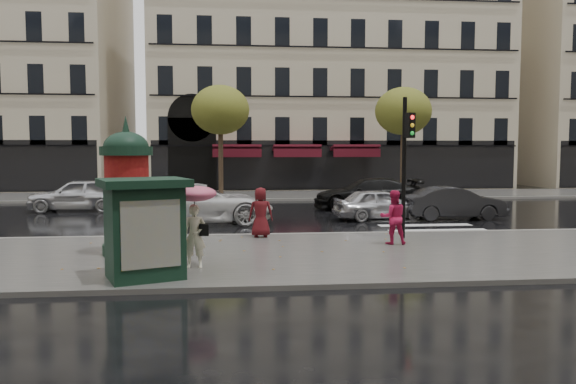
{
  "coord_description": "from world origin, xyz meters",
  "views": [
    {
      "loc": [
        -1.38,
        -15.31,
        2.93
      ],
      "look_at": [
        0.32,
        1.5,
        1.62
      ],
      "focal_mm": 35.0,
      "sensor_mm": 36.0,
      "label": 1
    }
  ],
  "objects": [
    {
      "name": "bldg_far_corner",
      "position": [
        6.0,
        30.0,
        11.31
      ],
      "size": [
        26.0,
        14.0,
        22.9
      ],
      "color": "#B7A88C",
      "rests_on": "ground"
    },
    {
      "name": "newsstand",
      "position": [
        -3.27,
        -3.0,
        1.23
      ],
      "size": [
        2.22,
        2.05,
        2.17
      ],
      "color": "black",
      "rests_on": "near_sidewalk"
    },
    {
      "name": "car_silver",
      "position": [
        4.69,
        7.18,
        0.65
      ],
      "size": [
        3.96,
        1.96,
        1.3
      ],
      "primitive_type": "imported",
      "rotation": [
        0.0,
        0.0,
        1.68
      ],
      "color": "silver",
      "rests_on": "ground"
    },
    {
      "name": "far_sidewalk",
      "position": [
        0.0,
        19.0,
        0.06
      ],
      "size": [
        90.0,
        6.0,
        0.12
      ],
      "primitive_type": "cube",
      "color": "#474744",
      "rests_on": "ground"
    },
    {
      "name": "car_far_silver",
      "position": [
        -8.51,
        11.75,
        0.78
      ],
      "size": [
        4.58,
        1.89,
        1.55
      ],
      "primitive_type": "imported",
      "rotation": [
        0.0,
        0.0,
        -1.56
      ],
      "color": "silver",
      "rests_on": "ground"
    },
    {
      "name": "car_darkgrey",
      "position": [
        7.8,
        7.01,
        0.68
      ],
      "size": [
        4.14,
        1.49,
        1.36
      ],
      "primitive_type": "imported",
      "rotation": [
        0.0,
        0.0,
        1.58
      ],
      "color": "black",
      "rests_on": "ground"
    },
    {
      "name": "tree_far_right",
      "position": [
        9.0,
        18.0,
        5.17
      ],
      "size": [
        3.4,
        3.4,
        6.64
      ],
      "color": "#38281C",
      "rests_on": "ground"
    },
    {
      "name": "ground",
      "position": [
        0.0,
        0.0,
        0.0
      ],
      "size": [
        160.0,
        160.0,
        0.0
      ],
      "primitive_type": "plane",
      "color": "black",
      "rests_on": "ground"
    },
    {
      "name": "car_black",
      "position": [
        5.16,
        11.31,
        0.75
      ],
      "size": [
        5.23,
        2.27,
        1.5
      ],
      "primitive_type": "imported",
      "rotation": [
        0.0,
        0.0,
        -1.6
      ],
      "color": "black",
      "rests_on": "ground"
    },
    {
      "name": "tree_far_left",
      "position": [
        -2.0,
        18.0,
        5.17
      ],
      "size": [
        3.4,
        3.4,
        6.64
      ],
      "color": "#38281C",
      "rests_on": "ground"
    },
    {
      "name": "near_sidewalk",
      "position": [
        0.0,
        -0.5,
        0.06
      ],
      "size": [
        90.0,
        7.0,
        0.12
      ],
      "primitive_type": "cube",
      "color": "#474744",
      "rests_on": "ground"
    },
    {
      "name": "traffic_light",
      "position": [
        4.04,
        1.72,
        2.79
      ],
      "size": [
        0.33,
        0.43,
        4.41
      ],
      "color": "black",
      "rests_on": "near_sidewalk"
    },
    {
      "name": "woman_umbrella",
      "position": [
        -2.25,
        -2.04,
        1.44
      ],
      "size": [
        1.04,
        1.04,
        2.01
      ],
      "color": "#EFE5C5",
      "rests_on": "near_sidewalk"
    },
    {
      "name": "morris_column",
      "position": [
        -4.14,
        -0.13,
        1.88
      ],
      "size": [
        1.37,
        1.37,
        3.68
      ],
      "color": "black",
      "rests_on": "near_sidewalk"
    },
    {
      "name": "far_kerb",
      "position": [
        0.0,
        16.0,
        0.07
      ],
      "size": [
        90.0,
        0.25,
        0.14
      ],
      "primitive_type": "cube",
      "color": "slate",
      "rests_on": "ground"
    },
    {
      "name": "near_kerb",
      "position": [
        0.0,
        3.0,
        0.07
      ],
      "size": [
        90.0,
        0.25,
        0.14
      ],
      "primitive_type": "cube",
      "color": "slate",
      "rests_on": "ground"
    },
    {
      "name": "car_white",
      "position": [
        -2.59,
        6.77,
        0.79
      ],
      "size": [
        5.89,
        3.12,
        1.58
      ],
      "primitive_type": "imported",
      "rotation": [
        0.0,
        0.0,
        1.66
      ],
      "color": "white",
      "rests_on": "ground"
    },
    {
      "name": "woman_red",
      "position": [
        3.35,
        0.68,
        0.92
      ],
      "size": [
        0.81,
        0.65,
        1.59
      ],
      "primitive_type": "imported",
      "rotation": [
        0.0,
        0.0,
        3.09
      ],
      "color": "#B61642",
      "rests_on": "near_sidewalk"
    },
    {
      "name": "man_burgundy",
      "position": [
        -0.46,
        2.4,
        0.92
      ],
      "size": [
        0.8,
        0.54,
        1.59
      ],
      "primitive_type": "imported",
      "rotation": [
        0.0,
        0.0,
        3.09
      ],
      "color": "#511014",
      "rests_on": "near_sidewalk"
    },
    {
      "name": "zebra_crossing",
      "position": [
        6.0,
        9.6,
        0.01
      ],
      "size": [
        3.6,
        11.75,
        0.01
      ],
      "primitive_type": "cube",
      "color": "silver",
      "rests_on": "ground"
    }
  ]
}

